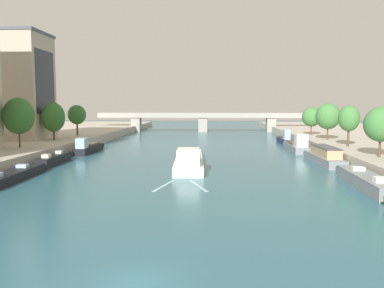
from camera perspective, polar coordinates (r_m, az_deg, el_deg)
name	(u,v)px	position (r m, az deg, el deg)	size (l,w,h in m)	color
ground_plane	(137,284)	(20.22, -7.95, -19.34)	(400.00, 400.00, 0.00)	#2D6070
barge_midriver	(189,159)	(55.44, -0.44, -2.23)	(4.80, 21.64, 3.10)	silver
wake_behind_barge	(181,186)	(42.14, -1.58, -6.01)	(5.59, 6.04, 0.03)	#A0CCD6
moored_boat_left_end	(12,176)	(49.23, -24.40, -4.17)	(2.90, 13.77, 2.18)	black
moored_boat_left_second	(55,159)	(60.73, -19.13, -2.08)	(1.99, 10.43, 2.41)	black
moored_boat_left_upstream	(88,148)	(73.39, -14.65, -0.51)	(2.25, 12.39, 2.91)	black
moored_boat_right_gap_after	(366,180)	(45.34, 23.77, -4.81)	(3.06, 14.66, 2.39)	gray
moored_boat_right_midway	(324,156)	(61.28, 18.47, -1.65)	(2.92, 14.11, 2.52)	gray
moored_boat_right_second	(297,146)	(75.89, 14.78, -0.24)	(2.79, 14.17, 3.42)	gray
moored_boat_right_end	(284,139)	(90.36, 13.10, 0.68)	(1.77, 10.46, 3.27)	#1E284C
tree_left_far	(19,116)	(67.90, -23.65, 3.72)	(4.79, 4.79, 7.80)	brown
tree_left_distant	(53,117)	(79.46, -19.29, 3.64)	(4.29, 4.29, 7.12)	brown
tree_left_by_lamp	(77,115)	(90.68, -16.21, 4.05)	(3.92, 3.92, 6.64)	brown
tree_right_second	(381,124)	(55.85, 25.49, 2.56)	(4.20, 4.20, 6.42)	brown
tree_right_end_of_row	(349,119)	(68.41, 21.61, 3.41)	(3.35, 3.35, 6.56)	brown
tree_right_third	(328,116)	(80.18, 18.95, 3.78)	(4.63, 4.63, 6.98)	brown
tree_right_by_lamp	(311,117)	(92.06, 16.78, 3.74)	(4.13, 4.13, 6.16)	brown
building_left_middle	(10,86)	(85.50, -24.70, 7.57)	(14.55, 10.82, 20.56)	#B2A38E
bridge_far	(203,120)	(126.40, 1.59, 3.52)	(66.92, 4.40, 5.97)	#9E998E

